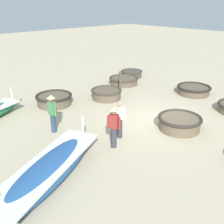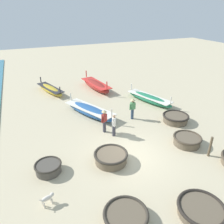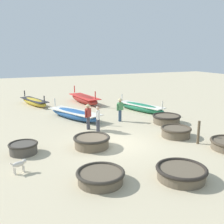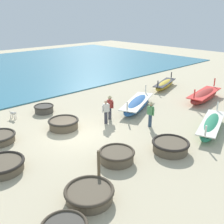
# 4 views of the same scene
# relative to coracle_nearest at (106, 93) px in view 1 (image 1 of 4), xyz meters

# --- Properties ---
(ground_plane) EXTENTS (80.00, 80.00, 0.00)m
(ground_plane) POSITION_rel_coracle_nearest_xyz_m (-3.79, 0.33, -0.31)
(ground_plane) COLOR #C6B793
(coracle_nearest) EXTENTS (1.76, 1.76, 0.57)m
(coracle_nearest) POSITION_rel_coracle_nearest_xyz_m (0.00, 0.00, 0.00)
(coracle_nearest) COLOR brown
(coracle_nearest) RESTS_ON ground
(coracle_far_left) EXTENTS (1.90, 1.90, 0.59)m
(coracle_far_left) POSITION_rel_coracle_nearest_xyz_m (-5.06, 0.29, 0.02)
(coracle_far_left) COLOR brown
(coracle_far_left) RESTS_ON ground
(coracle_upturned) EXTENTS (1.57, 1.57, 0.49)m
(coracle_upturned) POSITION_rel_coracle_nearest_xyz_m (2.18, -4.46, -0.04)
(coracle_upturned) COLOR #4C473F
(coracle_upturned) RESTS_ON ground
(coracle_tilted) EXTENTS (1.96, 1.96, 0.49)m
(coracle_tilted) POSITION_rel_coracle_nearest_xyz_m (1.30, -2.73, -0.04)
(coracle_tilted) COLOR brown
(coracle_tilted) RESTS_ON ground
(coracle_front_right) EXTENTS (1.94, 1.94, 0.58)m
(coracle_front_right) POSITION_rel_coracle_nearest_xyz_m (1.21, 2.70, 0.01)
(coracle_front_right) COLOR brown
(coracle_front_right) RESTS_ON ground
(coracle_beside_post) EXTENTS (2.00, 2.00, 0.50)m
(coracle_beside_post) POSITION_rel_coracle_nearest_xyz_m (-2.98, -4.37, -0.03)
(coracle_beside_post) COLOR brown
(coracle_beside_post) RESTS_ON ground
(long_boat_ochre_hull) EXTENTS (3.26, 5.15, 1.26)m
(long_boat_ochre_hull) POSITION_rel_coracle_nearest_xyz_m (-4.33, 6.33, 0.06)
(long_boat_ochre_hull) COLOR #285693
(long_boat_ochre_hull) RESTS_ON ground
(fisherman_standing_left) EXTENTS (0.53, 0.36, 1.67)m
(fisherman_standing_left) POSITION_rel_coracle_nearest_xyz_m (-1.54, 4.42, 0.65)
(fisherman_standing_left) COLOR #2D425B
(fisherman_standing_left) RESTS_ON ground
(fisherman_standing_right) EXTENTS (0.49, 0.36, 1.67)m
(fisherman_standing_right) POSITION_rel_coracle_nearest_xyz_m (-4.21, 3.43, 0.65)
(fisherman_standing_right) COLOR #383842
(fisherman_standing_right) RESTS_ON ground
(fisherman_with_hat) EXTENTS (0.31, 0.51, 1.57)m
(fisherman_with_hat) POSITION_rel_coracle_nearest_xyz_m (-3.82, 2.72, 0.53)
(fisherman_with_hat) COLOR #383842
(fisherman_with_hat) RESTS_ON ground
(mooring_post_mid_beach) EXTENTS (0.14, 0.14, 1.27)m
(mooring_post_mid_beach) POSITION_rel_coracle_nearest_xyz_m (0.36, -1.45, 0.33)
(mooring_post_mid_beach) COLOR brown
(mooring_post_mid_beach) RESTS_ON ground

